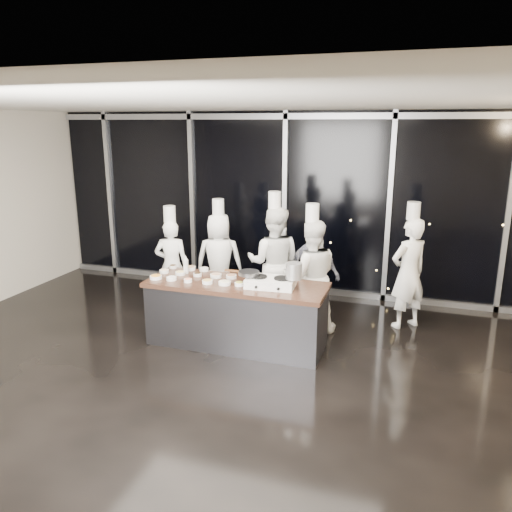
{
  "coord_description": "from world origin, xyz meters",
  "views": [
    {
      "loc": [
        2.26,
        -5.11,
        3.0
      ],
      "look_at": [
        0.18,
        1.2,
        1.21
      ],
      "focal_mm": 35.0,
      "sensor_mm": 36.0,
      "label": 1
    }
  ],
  "objects_px": {
    "chef_left": "(219,260)",
    "chef_center": "(274,262)",
    "stove": "(270,282)",
    "chef_right": "(311,276)",
    "guest": "(314,273)",
    "chef_far_left": "(172,264)",
    "demo_counter": "(236,314)",
    "stock_pot": "(294,271)",
    "frying_pan": "(248,273)",
    "chef_side": "(408,272)"
  },
  "relations": [
    {
      "from": "guest",
      "to": "chef_far_left",
      "type": "bearing_deg",
      "value": 27.73
    },
    {
      "from": "frying_pan",
      "to": "chef_side",
      "type": "bearing_deg",
      "value": 30.91
    },
    {
      "from": "demo_counter",
      "to": "frying_pan",
      "type": "relative_size",
      "value": 5.01
    },
    {
      "from": "demo_counter",
      "to": "stock_pot",
      "type": "bearing_deg",
      "value": -0.59
    },
    {
      "from": "chef_left",
      "to": "chef_right",
      "type": "bearing_deg",
      "value": 148.64
    },
    {
      "from": "demo_counter",
      "to": "stock_pot",
      "type": "xyz_separation_m",
      "value": [
        0.8,
        -0.01,
        0.69
      ]
    },
    {
      "from": "frying_pan",
      "to": "chef_right",
      "type": "bearing_deg",
      "value": 47.19
    },
    {
      "from": "chef_far_left",
      "to": "demo_counter",
      "type": "bearing_deg",
      "value": 132.31
    },
    {
      "from": "demo_counter",
      "to": "chef_center",
      "type": "xyz_separation_m",
      "value": [
        0.19,
        1.17,
        0.44
      ]
    },
    {
      "from": "frying_pan",
      "to": "chef_side",
      "type": "height_order",
      "value": "chef_side"
    },
    {
      "from": "stove",
      "to": "frying_pan",
      "type": "xyz_separation_m",
      "value": [
        -0.31,
        -0.01,
        0.1
      ]
    },
    {
      "from": "frying_pan",
      "to": "demo_counter",
      "type": "bearing_deg",
      "value": 167.56
    },
    {
      "from": "chef_center",
      "to": "chef_side",
      "type": "distance_m",
      "value": 2.02
    },
    {
      "from": "demo_counter",
      "to": "guest",
      "type": "distance_m",
      "value": 1.52
    },
    {
      "from": "stove",
      "to": "chef_far_left",
      "type": "distance_m",
      "value": 2.18
    },
    {
      "from": "chef_far_left",
      "to": "chef_left",
      "type": "height_order",
      "value": "chef_left"
    },
    {
      "from": "guest",
      "to": "chef_right",
      "type": "bearing_deg",
      "value": 115.25
    },
    {
      "from": "demo_counter",
      "to": "chef_far_left",
      "type": "xyz_separation_m",
      "value": [
        -1.46,
        0.93,
        0.32
      ]
    },
    {
      "from": "chef_center",
      "to": "chef_side",
      "type": "xyz_separation_m",
      "value": [
        2.01,
        0.22,
        -0.03
      ]
    },
    {
      "from": "chef_side",
      "to": "chef_center",
      "type": "bearing_deg",
      "value": -36.06
    },
    {
      "from": "stove",
      "to": "chef_right",
      "type": "distance_m",
      "value": 0.91
    },
    {
      "from": "frying_pan",
      "to": "chef_left",
      "type": "height_order",
      "value": "chef_left"
    },
    {
      "from": "chef_center",
      "to": "chef_side",
      "type": "height_order",
      "value": "chef_center"
    },
    {
      "from": "stove",
      "to": "chef_right",
      "type": "relative_size",
      "value": 0.35
    },
    {
      "from": "stove",
      "to": "chef_left",
      "type": "height_order",
      "value": "chef_left"
    },
    {
      "from": "frying_pan",
      "to": "chef_center",
      "type": "xyz_separation_m",
      "value": [
        0.01,
        1.2,
        -0.17
      ]
    },
    {
      "from": "guest",
      "to": "chef_side",
      "type": "distance_m",
      "value": 1.4
    },
    {
      "from": "guest",
      "to": "chef_side",
      "type": "bearing_deg",
      "value": -154.35
    },
    {
      "from": "stock_pot",
      "to": "chef_far_left",
      "type": "xyz_separation_m",
      "value": [
        -2.26,
        0.94,
        -0.37
      ]
    },
    {
      "from": "stock_pot",
      "to": "chef_side",
      "type": "bearing_deg",
      "value": 45.11
    },
    {
      "from": "frying_pan",
      "to": "chef_side",
      "type": "relative_size",
      "value": 0.26
    },
    {
      "from": "chef_far_left",
      "to": "guest",
      "type": "relative_size",
      "value": 1.15
    },
    {
      "from": "demo_counter",
      "to": "chef_side",
      "type": "distance_m",
      "value": 2.64
    },
    {
      "from": "stock_pot",
      "to": "chef_far_left",
      "type": "relative_size",
      "value": 0.12
    },
    {
      "from": "stove",
      "to": "guest",
      "type": "distance_m",
      "value": 1.33
    },
    {
      "from": "chef_side",
      "to": "stove",
      "type": "bearing_deg",
      "value": -2.84
    },
    {
      "from": "frying_pan",
      "to": "stock_pot",
      "type": "xyz_separation_m",
      "value": [
        0.62,
        0.02,
        0.08
      ]
    },
    {
      "from": "chef_left",
      "to": "guest",
      "type": "distance_m",
      "value": 1.59
    },
    {
      "from": "chef_far_left",
      "to": "chef_left",
      "type": "bearing_deg",
      "value": -166.59
    },
    {
      "from": "chef_far_left",
      "to": "chef_side",
      "type": "xyz_separation_m",
      "value": [
        3.66,
        0.46,
        0.08
      ]
    },
    {
      "from": "demo_counter",
      "to": "chef_far_left",
      "type": "relative_size",
      "value": 1.42
    },
    {
      "from": "stove",
      "to": "guest",
      "type": "bearing_deg",
      "value": 71.62
    },
    {
      "from": "stove",
      "to": "chef_far_left",
      "type": "height_order",
      "value": "chef_far_left"
    },
    {
      "from": "stove",
      "to": "chef_left",
      "type": "distance_m",
      "value": 1.84
    },
    {
      "from": "chef_left",
      "to": "chef_center",
      "type": "relative_size",
      "value": 0.91
    },
    {
      "from": "chef_left",
      "to": "stove",
      "type": "bearing_deg",
      "value": 119.22
    },
    {
      "from": "chef_far_left",
      "to": "guest",
      "type": "height_order",
      "value": "chef_far_left"
    },
    {
      "from": "demo_counter",
      "to": "stock_pot",
      "type": "relative_size",
      "value": 11.69
    },
    {
      "from": "chef_side",
      "to": "guest",
      "type": "bearing_deg",
      "value": -36.5
    },
    {
      "from": "stove",
      "to": "chef_far_left",
      "type": "xyz_separation_m",
      "value": [
        -1.95,
        0.95,
        -0.19
      ]
    }
  ]
}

